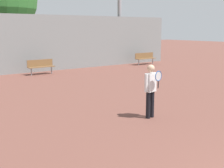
{
  "coord_description": "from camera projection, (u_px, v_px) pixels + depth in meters",
  "views": [
    {
      "loc": [
        -5.41,
        -1.17,
        2.71
      ],
      "look_at": [
        0.54,
        6.67,
        0.93
      ],
      "focal_mm": 50.0,
      "sensor_mm": 36.0,
      "label": 1
    }
  ],
  "objects": [
    {
      "name": "tennis_player",
      "position": [
        151.0,
        88.0,
        9.39
      ],
      "size": [
        0.53,
        0.44,
        1.63
      ],
      "rotation": [
        0.0,
        0.0,
        0.16
      ],
      "color": "black",
      "rests_on": "ground_plane"
    },
    {
      "name": "bench_courtside_near",
      "position": [
        145.0,
        57.0,
        23.37
      ],
      "size": [
        1.79,
        0.4,
        0.87
      ],
      "color": "brown",
      "rests_on": "ground_plane"
    },
    {
      "name": "bench_courtside_far",
      "position": [
        41.0,
        65.0,
        18.37
      ],
      "size": [
        1.6,
        0.4,
        0.87
      ],
      "color": "brown",
      "rests_on": "ground_plane"
    }
  ]
}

